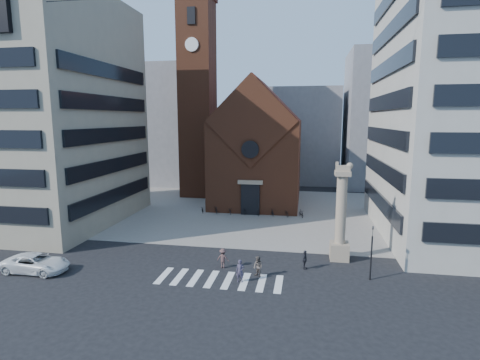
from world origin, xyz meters
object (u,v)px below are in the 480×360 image
traffic_light (372,251)px  scooter_0 (203,210)px  pedestrian_1 (258,267)px  pedestrian_0 (240,271)px  pedestrian_2 (305,260)px  lion_column (341,221)px  white_car (36,263)px

traffic_light → scooter_0: traffic_light is taller
pedestrian_1 → pedestrian_0: bearing=-95.5°
traffic_light → pedestrian_2: size_ratio=2.68×
pedestrian_2 → lion_column: bearing=-34.5°
lion_column → traffic_light: lion_column is taller
lion_column → pedestrian_2: bearing=-137.4°
traffic_light → pedestrian_0: traffic_light is taller
lion_column → scooter_0: size_ratio=5.52×
pedestrian_1 → lion_column: bearing=79.0°
lion_column → traffic_light: bearing=-63.5°
white_car → pedestrian_2: (21.46, 4.31, 0.07)m
traffic_light → white_car: 26.69m
pedestrian_1 → pedestrian_2: size_ratio=1.04×
pedestrian_0 → scooter_0: (-8.52, 19.92, -0.41)m
lion_column → pedestrian_0: lion_column is taller
lion_column → traffic_light: 4.62m
traffic_light → pedestrian_1: (-8.60, -0.99, -1.45)m
lion_column → scooter_0: bearing=139.8°
lion_column → pedestrian_1: (-6.61, -4.99, -2.62)m
white_car → pedestrian_0: size_ratio=3.04×
pedestrian_2 → white_car: bearing=114.2°
pedestrian_1 → white_car: bearing=-131.4°
lion_column → scooter_0: (-16.36, 13.81, -2.99)m
lion_column → white_car: size_ratio=1.64×
pedestrian_0 → pedestrian_2: (4.83, 3.35, -0.07)m
scooter_0 → white_car: bearing=-131.7°
traffic_light → pedestrian_0: bearing=-167.9°
pedestrian_1 → pedestrian_2: bearing=73.6°
white_car → pedestrian_2: bearing=-78.2°
lion_column → pedestrian_1: lion_column is taller
white_car → scooter_0: white_car is taller
white_car → pedestrian_0: pedestrian_0 is taller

